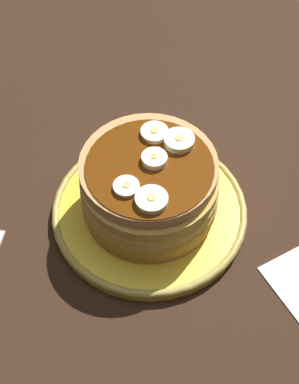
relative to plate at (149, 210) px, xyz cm
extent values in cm
cube|color=black|center=(0.00, 0.00, -2.37)|extent=(140.00, 140.00, 3.00)
cylinder|color=yellow|center=(0.00, 0.00, -0.20)|extent=(23.43, 23.43, 1.35)
torus|color=#A49342|center=(0.00, 0.00, 0.28)|extent=(23.67, 23.67, 0.95)
cylinder|color=#C07D44|center=(0.04, -0.15, 1.26)|extent=(15.60, 15.60, 1.55)
cylinder|color=#B68633|center=(0.09, 0.35, 2.81)|extent=(16.05, 16.05, 1.55)
cylinder|color=tan|center=(-0.38, 0.32, 4.36)|extent=(15.92, 15.92, 1.55)
cylinder|color=#BE9946|center=(-0.30, -0.35, 5.92)|extent=(15.75, 15.75, 1.55)
cylinder|color=tan|center=(0.56, -0.12, 7.47)|extent=(15.59, 15.59, 1.55)
cylinder|color=#592B0A|center=(0.00, 0.00, 8.33)|extent=(14.26, 14.26, 0.16)
cylinder|color=#FEF4C2|center=(0.63, -0.67, 8.71)|extent=(2.88, 2.88, 0.91)
cylinder|color=tan|center=(0.63, -0.67, 9.20)|extent=(0.81, 0.81, 0.08)
cylinder|color=#F2EABD|center=(-4.70, 0.71, 8.66)|extent=(3.50, 3.50, 0.82)
cylinder|color=tan|center=(-4.70, 0.71, 9.11)|extent=(0.98, 0.98, 0.08)
cylinder|color=#EFEAC6|center=(-2.48, 2.99, 8.57)|extent=(2.84, 2.84, 0.64)
cylinder|color=tan|center=(-2.48, 2.99, 8.92)|extent=(0.80, 0.80, 0.08)
cylinder|color=#F2EFB5|center=(2.71, -3.93, 8.74)|extent=(3.52, 3.52, 0.97)
cylinder|color=tan|center=(2.71, -3.93, 9.26)|extent=(0.99, 0.99, 0.08)
cylinder|color=#FBE4B8|center=(4.57, -1.49, 8.61)|extent=(3.24, 3.24, 0.72)
cylinder|color=tan|center=(4.57, -1.49, 9.01)|extent=(0.91, 0.91, 0.08)
camera|label=1|loc=(-36.70, 7.21, 53.37)|focal=50.10mm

